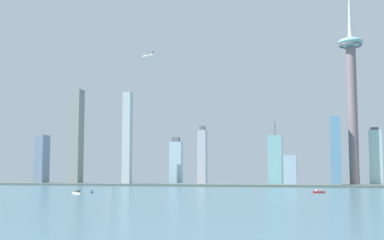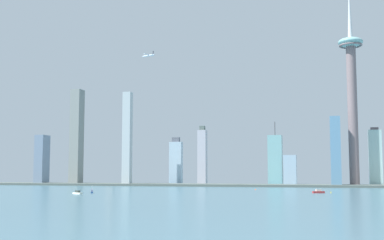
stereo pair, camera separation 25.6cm
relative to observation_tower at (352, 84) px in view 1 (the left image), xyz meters
The scene contains 19 objects.
ground_plane 540.17m from the observation_tower, 117.23° to the right, with size 6000.00×6000.00×0.00m, color #416675.
waterfront_pier 288.71m from the observation_tower, behind, with size 891.43×69.36×3.72m, color #4D5854.
observation_tower is the anchor object (origin of this frame).
skyscraper_0 396.62m from the observation_tower, behind, with size 14.62×13.70×166.60m.
skyscraper_1 503.85m from the observation_tower, behind, with size 18.95×23.01×179.10m.
skyscraper_2 343.25m from the observation_tower, behind, with size 23.42×12.12×88.33m.
skyscraper_3 176.09m from the observation_tower, behind, with size 21.25×18.91×52.30m.
skyscraper_4 128.57m from the observation_tower, 36.99° to the left, with size 20.80×16.73×98.28m.
skyscraper_5 284.07m from the observation_tower, behind, with size 15.01×14.91×106.05m.
skyscraper_6 115.92m from the observation_tower, 154.54° to the right, with size 16.29×17.96×114.33m.
skyscraper_7 184.45m from the observation_tower, 164.06° to the left, with size 24.52×23.87×112.74m.
skyscraper_9 582.25m from the observation_tower, behind, with size 18.39×26.99×93.82m.
skyscraper_10 471.34m from the observation_tower, behind, with size 13.79×13.61×154.04m.
boat_0 500.72m from the observation_tower, 131.61° to the right, with size 13.63×9.66×4.08m.
boat_1 479.13m from the observation_tower, 133.48° to the right, with size 5.48×8.23×9.60m.
boat_2 313.17m from the observation_tower, 101.85° to the right, with size 14.43×9.35×4.61m.
channel_buoy_0 308.28m from the observation_tower, 98.99° to the right, with size 1.09×1.09×2.50m, color yellow.
channel_buoy_1 278.95m from the observation_tower, 128.48° to the right, with size 1.92×1.92×1.67m, color #E54C19.
airplane 338.72m from the observation_tower, 160.58° to the right, with size 23.15×20.42×7.52m.
Camera 1 is at (188.09, -420.19, 25.43)m, focal length 47.93 mm.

